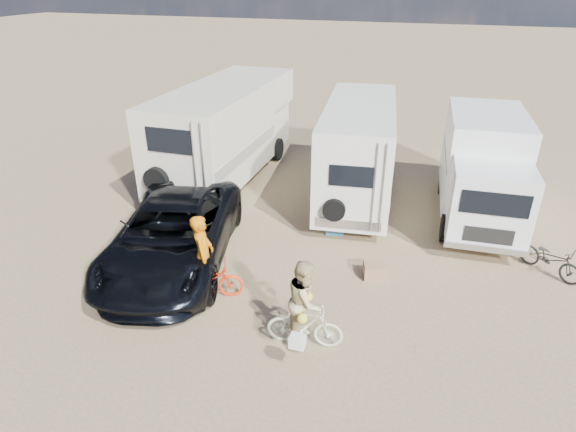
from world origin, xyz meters
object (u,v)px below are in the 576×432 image
(cooler, at_px, (334,226))
(bike_man, at_px, (206,280))
(rv_main, at_px, (358,154))
(box_truck, at_px, (483,172))
(crate, at_px, (373,270))
(rider_man, at_px, (204,261))
(dark_suv, at_px, (173,234))
(rv_left, at_px, (226,133))
(bike_woman, at_px, (305,326))
(rider_woman, at_px, (305,308))
(bike_parked, at_px, (551,259))

(cooler, bearing_deg, bike_man, -134.86)
(rv_main, bearing_deg, bike_man, -115.97)
(box_truck, bearing_deg, bike_man, -137.39)
(crate, bearing_deg, bike_man, -150.34)
(rider_man, bearing_deg, rv_main, -40.29)
(box_truck, relative_size, dark_suv, 0.92)
(rv_left, xyz_separation_m, bike_man, (2.60, -6.91, -1.19))
(rv_left, relative_size, box_truck, 1.37)
(rv_left, distance_m, box_truck, 8.62)
(dark_suv, distance_m, bike_woman, 4.52)
(rv_main, relative_size, rv_left, 0.84)
(bike_woman, bearing_deg, rider_woman, -0.00)
(bike_man, bearing_deg, box_truck, -65.78)
(rv_left, height_order, box_truck, rv_left)
(dark_suv, xyz_separation_m, crate, (4.99, 0.89, -0.64))
(bike_man, bearing_deg, cooler, -49.83)
(rv_left, relative_size, rider_woman, 4.18)
(bike_parked, bearing_deg, crate, 148.95)
(bike_woman, distance_m, rider_woman, 0.43)
(box_truck, relative_size, rider_woman, 3.06)
(crate, bearing_deg, rv_main, 106.62)
(rv_left, height_order, dark_suv, rv_left)
(dark_suv, height_order, bike_man, dark_suv)
(bike_woman, relative_size, cooler, 3.02)
(bike_parked, bearing_deg, bike_man, 153.56)
(cooler, bearing_deg, rv_main, 71.31)
(rv_main, xyz_separation_m, rider_woman, (0.40, -7.32, -0.66))
(box_truck, bearing_deg, bike_parked, -60.58)
(rv_main, distance_m, bike_parked, 6.31)
(bike_woman, relative_size, rider_man, 0.81)
(box_truck, height_order, rider_man, box_truck)
(bike_parked, bearing_deg, cooler, 124.81)
(dark_suv, bearing_deg, cooler, 23.45)
(bike_man, relative_size, rider_man, 0.90)
(dark_suv, distance_m, bike_man, 1.87)
(dark_suv, xyz_separation_m, bike_parked, (9.11, 2.40, -0.40))
(bike_man, distance_m, rider_man, 0.50)
(bike_man, bearing_deg, rider_man, -0.00)
(rider_man, xyz_separation_m, cooler, (2.11, 3.92, -0.75))
(rv_main, height_order, cooler, rv_main)
(box_truck, distance_m, rider_man, 8.60)
(rider_woman, xyz_separation_m, cooler, (-0.50, 4.75, -0.69))
(bike_woman, bearing_deg, rider_man, 65.15)
(bike_parked, bearing_deg, bike_woman, 169.62)
(rv_left, xyz_separation_m, box_truck, (8.59, -0.77, -0.11))
(bike_woman, bearing_deg, rv_left, 26.75)
(rv_main, xyz_separation_m, dark_suv, (-3.65, -5.37, -0.73))
(rv_left, relative_size, bike_parked, 4.62)
(bike_parked, bearing_deg, rider_woman, 169.62)
(bike_woman, bearing_deg, box_truck, -33.02)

